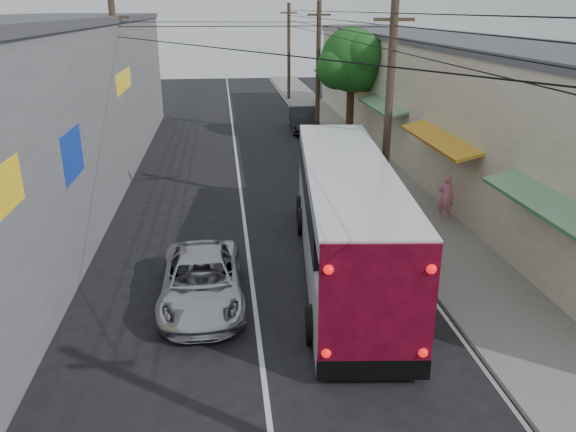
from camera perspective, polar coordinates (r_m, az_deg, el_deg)
name	(u,v)px	position (r m, az deg, el deg)	size (l,w,h in m)	color
sidewalk	(369,168)	(28.34, 8.23, 4.81)	(3.00, 80.00, 0.12)	slate
building_right	(446,98)	(30.99, 15.80, 11.44)	(7.09, 40.00, 6.25)	beige
building_left	(32,109)	(25.89, -24.60, 9.88)	(7.20, 36.00, 7.25)	gray
utility_poles	(302,86)	(27.18, 1.42, 13.11)	(11.80, 45.28, 8.00)	#473828
street_tree	(353,62)	(33.38, 6.62, 15.27)	(4.40, 4.00, 6.60)	#3F2B19
coach_bus	(345,215)	(16.90, 5.85, 0.11)	(3.63, 11.80, 3.35)	white
jeepney	(202,281)	(15.38, -8.77, -6.52)	(2.20, 4.76, 1.32)	silver
parked_suv	(343,170)	(25.24, 5.62, 4.68)	(2.18, 5.35, 1.55)	#97979F
parked_car_mid	(324,146)	(29.80, 3.70, 7.08)	(1.73, 4.31, 1.47)	#252529
parked_car_far	(304,119)	(37.15, 1.59, 9.81)	(1.62, 4.65, 1.53)	black
pedestrian_near	(446,196)	(21.77, 15.73, 1.93)	(0.61, 0.40, 1.67)	pink
pedestrian_far	(371,175)	(24.40, 8.45, 4.16)	(0.70, 0.54, 1.44)	#93B6D6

